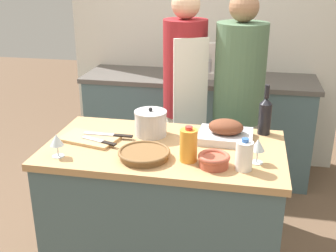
{
  "coord_description": "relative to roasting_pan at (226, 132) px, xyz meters",
  "views": [
    {
      "loc": [
        0.45,
        -2.14,
        1.89
      ],
      "look_at": [
        0.0,
        0.11,
        1.0
      ],
      "focal_mm": 45.0,
      "sensor_mm": 36.0,
      "label": 1
    }
  ],
  "objects": [
    {
      "name": "mixing_bowl",
      "position": [
        -0.03,
        -0.36,
        -0.01
      ],
      "size": [
        0.16,
        0.16,
        0.07
      ],
      "color": "#A84C38",
      "rests_on": "kitchen_island"
    },
    {
      "name": "back_wall",
      "position": [
        -0.33,
        1.73,
        0.3
      ],
      "size": [
        2.59,
        0.1,
        2.55
      ],
      "color": "silver",
      "rests_on": "ground_plane"
    },
    {
      "name": "condiment_bottle_tall",
      "position": [
        -0.52,
        1.24,
        0.04
      ],
      "size": [
        0.06,
        0.06,
        0.17
      ],
      "color": "#332D28",
      "rests_on": "back_counter"
    },
    {
      "name": "juice_jug",
      "position": [
        -0.17,
        -0.32,
        0.04
      ],
      "size": [
        0.09,
        0.09,
        0.19
      ],
      "color": "orange",
      "rests_on": "kitchen_island"
    },
    {
      "name": "milk_jug",
      "position": [
        0.12,
        -0.36,
        0.03
      ],
      "size": [
        0.09,
        0.09,
        0.17
      ],
      "color": "white",
      "rests_on": "kitchen_island"
    },
    {
      "name": "wine_glass_left",
      "position": [
        0.18,
        -0.27,
        0.05
      ],
      "size": [
        0.07,
        0.07,
        0.13
      ],
      "color": "silver",
      "rests_on": "kitchen_island"
    },
    {
      "name": "wicker_basket",
      "position": [
        -0.41,
        -0.33,
        -0.02
      ],
      "size": [
        0.28,
        0.28,
        0.05
      ],
      "color": "brown",
      "rests_on": "kitchen_island"
    },
    {
      "name": "stand_mixer",
      "position": [
        -0.25,
        1.37,
        0.09
      ],
      "size": [
        0.18,
        0.14,
        0.31
      ],
      "color": "silver",
      "rests_on": "back_counter"
    },
    {
      "name": "wine_bottle_green",
      "position": [
        0.22,
        0.14,
        0.07
      ],
      "size": [
        0.08,
        0.08,
        0.31
      ],
      "color": "black",
      "rests_on": "kitchen_island"
    },
    {
      "name": "cutting_board",
      "position": [
        -0.78,
        -0.16,
        -0.04
      ],
      "size": [
        0.36,
        0.26,
        0.02
      ],
      "color": "tan",
      "rests_on": "kitchen_island"
    },
    {
      "name": "condiment_bottle_short",
      "position": [
        -0.59,
        1.43,
        0.03
      ],
      "size": [
        0.05,
        0.05,
        0.13
      ],
      "color": "#234C28",
      "rests_on": "back_counter"
    },
    {
      "name": "roasting_pan",
      "position": [
        0.0,
        0.0,
        0.0
      ],
      "size": [
        0.32,
        0.26,
        0.13
      ],
      "color": "#BCBCC1",
      "rests_on": "kitchen_island"
    },
    {
      "name": "knife_chef",
      "position": [
        -0.67,
        -0.1,
        -0.03
      ],
      "size": [
        0.3,
        0.03,
        0.01
      ],
      "color": "#B7B7BC",
      "rests_on": "cutting_board"
    },
    {
      "name": "person_cook_aproned",
      "position": [
        -0.35,
        0.66,
        -0.0
      ],
      "size": [
        0.34,
        0.35,
        1.73
      ],
      "rotation": [
        0.0,
        0.0,
        0.43
      ],
      "color": "beige",
      "rests_on": "ground_plane"
    },
    {
      "name": "kitchen_island",
      "position": [
        -0.33,
        -0.16,
        -0.51
      ],
      "size": [
        1.35,
        0.74,
        0.92
      ],
      "color": "#4C666B",
      "rests_on": "ground_plane"
    },
    {
      "name": "back_counter",
      "position": [
        -0.33,
        1.38,
        -0.5
      ],
      "size": [
        2.09,
        0.6,
        0.94
      ],
      "color": "#4C666B",
      "rests_on": "ground_plane"
    },
    {
      "name": "person_cook_guest",
      "position": [
        0.05,
        0.63,
        -0.02
      ],
      "size": [
        0.36,
        0.36,
        1.72
      ],
      "rotation": [
        0.0,
        0.0,
        0.16
      ],
      "color": "beige",
      "rests_on": "ground_plane"
    },
    {
      "name": "knife_paring",
      "position": [
        -0.7,
        -0.21,
        -0.03
      ],
      "size": [
        0.23,
        0.1,
        0.01
      ],
      "color": "#B7B7BC",
      "rests_on": "cutting_board"
    },
    {
      "name": "wine_glass_right",
      "position": [
        -0.86,
        -0.4,
        0.04
      ],
      "size": [
        0.07,
        0.07,
        0.13
      ],
      "color": "silver",
      "rests_on": "kitchen_island"
    },
    {
      "name": "stock_pot",
      "position": [
        -0.45,
        -0.01,
        0.03
      ],
      "size": [
        0.2,
        0.2,
        0.17
      ],
      "color": "#B7B7BC",
      "rests_on": "kitchen_island"
    }
  ]
}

